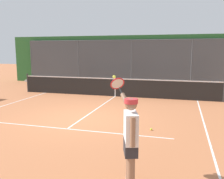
# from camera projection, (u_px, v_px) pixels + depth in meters

# --- Properties ---
(ground_plane) EXTENTS (60.00, 60.00, 0.00)m
(ground_plane) POSITION_uv_depth(u_px,v_px,m) (83.00, 118.00, 8.81)
(ground_plane) COLOR #B76B42
(court_line_markings) EXTENTS (8.30, 10.41, 0.01)m
(court_line_markings) POSITION_uv_depth(u_px,v_px,m) (63.00, 132.00, 7.36)
(court_line_markings) COLOR white
(court_line_markings) RESTS_ON ground
(fence_backdrop) EXTENTS (18.66, 1.37, 3.43)m
(fence_backdrop) POSITION_uv_depth(u_px,v_px,m) (133.00, 60.00, 17.43)
(fence_backdrop) COLOR #474C51
(fence_backdrop) RESTS_ON ground
(tennis_net) EXTENTS (10.67, 0.09, 1.07)m
(tennis_net) POSITION_uv_depth(u_px,v_px,m) (115.00, 87.00, 12.98)
(tennis_net) COLOR #2D2D2D
(tennis_net) RESTS_ON ground
(tennis_player) EXTENTS (0.77, 1.22, 1.90)m
(tennis_player) POSITION_uv_depth(u_px,v_px,m) (130.00, 136.00, 4.26)
(tennis_player) COLOR silver
(tennis_player) RESTS_ON ground
(tennis_ball_mid_court) EXTENTS (0.07, 0.07, 0.07)m
(tennis_ball_mid_court) POSITION_uv_depth(u_px,v_px,m) (151.00, 129.00, 7.50)
(tennis_ball_mid_court) COLOR #CCDB33
(tennis_ball_mid_court) RESTS_ON ground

